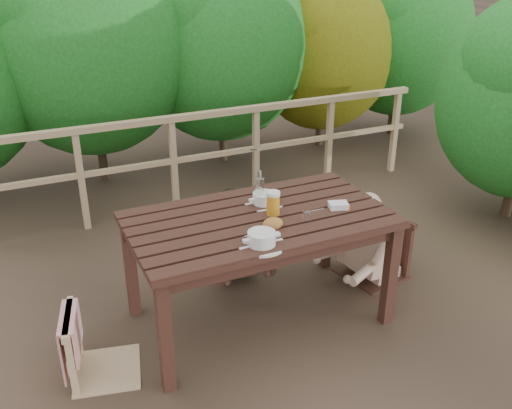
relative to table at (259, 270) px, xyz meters
name	(u,v)px	position (x,y,z in m)	size (l,w,h in m)	color
ground	(259,317)	(0.00, 0.00, -0.41)	(60.00, 60.00, 0.00)	#4F3C2C
table	(259,270)	(0.00, 0.00, 0.00)	(1.77, 0.99, 0.82)	#311A13
chair_left	(100,316)	(-1.14, -0.11, 0.03)	(0.43, 0.43, 0.87)	tan
chair_far	(227,223)	(0.06, 0.75, 0.01)	(0.42, 0.42, 0.84)	#311A13
chair_right	(376,224)	(1.10, 0.15, 0.06)	(0.47, 0.47, 0.95)	#311A13
woman	(225,204)	(0.06, 0.77, 0.18)	(0.47, 0.58, 1.18)	black
diner_right	(381,205)	(1.13, 0.15, 0.22)	(0.51, 0.63, 1.26)	#D6AF92
railing	(174,165)	(0.00, 2.00, 0.10)	(5.60, 0.10, 1.01)	tan
hedge_row	(168,4)	(0.40, 3.20, 1.49)	(6.60, 1.60, 3.80)	#1C641E
soup_near	(262,239)	(-0.15, -0.36, 0.46)	(0.30, 0.30, 0.10)	white
soup_far	(264,199)	(0.12, 0.18, 0.46)	(0.28, 0.28, 0.09)	white
bread_roll	(273,224)	(0.01, -0.18, 0.45)	(0.14, 0.11, 0.08)	#955C27
beer_glass	(273,204)	(0.10, -0.01, 0.50)	(0.09, 0.09, 0.18)	orange
bottle	(260,189)	(0.09, 0.18, 0.54)	(0.06, 0.06, 0.26)	silver
tumbler	(307,217)	(0.27, -0.19, 0.45)	(0.07, 0.07, 0.08)	white
butter_tub	(338,206)	(0.56, -0.12, 0.44)	(0.13, 0.10, 0.06)	white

